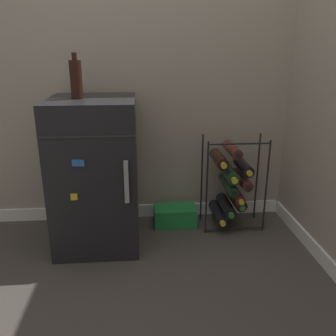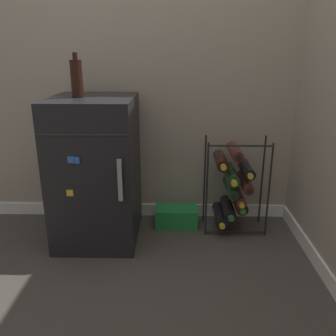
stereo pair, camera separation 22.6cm
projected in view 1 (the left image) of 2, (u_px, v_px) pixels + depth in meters
The scene contains 6 objects.
ground_plane at pixel (163, 257), 2.12m from camera, with size 14.00×14.00×0.00m, color #423D38.
wall_back at pixel (156, 39), 2.28m from camera, with size 6.82×0.07×2.50m.
mini_fridge at pixel (96, 173), 2.17m from camera, with size 0.50×0.57×0.91m.
wine_rack at pixel (231, 184), 2.40m from camera, with size 0.41×0.33×0.63m.
soda_box at pixel (175, 216), 2.49m from camera, with size 0.29×0.17×0.13m.
fridge_top_bottle at pixel (76, 79), 1.97m from camera, with size 0.07×0.07×0.25m.
Camera 1 is at (-0.12, -1.83, 1.18)m, focal length 38.00 mm.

